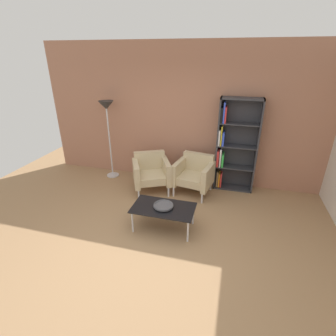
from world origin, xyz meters
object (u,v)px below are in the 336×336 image
at_px(coffee_table_low, 163,209).
at_px(decorative_bowl, 163,205).
at_px(bookshelf_tall, 233,146).
at_px(armchair_near_window, 151,172).
at_px(armchair_by_bookshelf, 194,174).
at_px(floor_lamp_torchiere, 107,115).

xyz_separation_m(coffee_table_low, decorative_bowl, (0.00, 0.00, 0.07)).
height_order(bookshelf_tall, armchair_near_window, bookshelf_tall).
relative_size(armchair_by_bookshelf, armchair_near_window, 0.89).
height_order(coffee_table_low, armchair_near_window, armchair_near_window).
relative_size(decorative_bowl, armchair_near_window, 0.35).
bearing_deg(bookshelf_tall, coffee_table_low, -119.22).
bearing_deg(decorative_bowl, armchair_near_window, 117.25).
relative_size(bookshelf_tall, coffee_table_low, 1.90).
bearing_deg(armchair_by_bookshelf, coffee_table_low, -90.96).
bearing_deg(floor_lamp_torchiere, decorative_bowl, -42.85).
height_order(bookshelf_tall, decorative_bowl, bookshelf_tall).
relative_size(decorative_bowl, armchair_by_bookshelf, 0.39).
xyz_separation_m(coffee_table_low, armchair_by_bookshelf, (0.27, 1.33, 0.05)).
xyz_separation_m(armchair_by_bookshelf, armchair_near_window, (-0.88, -0.15, 0.00)).
relative_size(bookshelf_tall, armchair_near_window, 2.07).
bearing_deg(floor_lamp_torchiere, armchair_near_window, -20.09).
bearing_deg(armchair_near_window, coffee_table_low, -89.00).
bearing_deg(decorative_bowl, armchair_by_bookshelf, 78.51).
bearing_deg(armchair_by_bookshelf, floor_lamp_torchiere, -176.78).
bearing_deg(armchair_by_bookshelf, bookshelf_tall, 40.27).
relative_size(coffee_table_low, decorative_bowl, 3.12).
xyz_separation_m(bookshelf_tall, armchair_by_bookshelf, (-0.70, -0.40, -0.51)).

